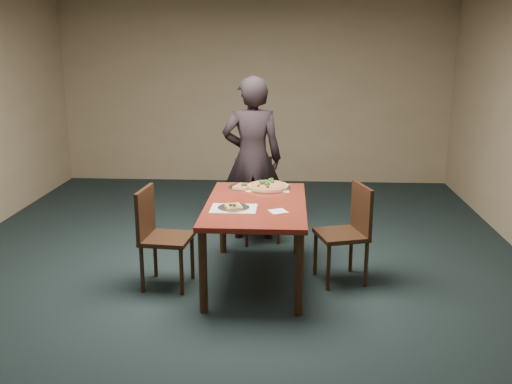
# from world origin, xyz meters

# --- Properties ---
(ground) EXTENTS (8.00, 8.00, 0.00)m
(ground) POSITION_xyz_m (0.00, 0.00, 0.00)
(ground) COLOR black
(ground) RESTS_ON ground
(room_shell) EXTENTS (8.00, 8.00, 8.00)m
(room_shell) POSITION_xyz_m (0.00, 0.00, 1.74)
(room_shell) COLOR tan
(room_shell) RESTS_ON ground
(dining_table) EXTENTS (0.90, 1.50, 0.75)m
(dining_table) POSITION_xyz_m (0.25, 0.09, 0.66)
(dining_table) COLOR maroon
(dining_table) RESTS_ON ground
(chair_far) EXTENTS (0.53, 0.53, 0.91)m
(chair_far) POSITION_xyz_m (0.19, 1.26, 0.52)
(chair_far) COLOR black
(chair_far) RESTS_ON ground
(chair_left) EXTENTS (0.46, 0.46, 0.91)m
(chair_left) POSITION_xyz_m (-0.62, -0.08, 0.52)
(chair_left) COLOR black
(chair_left) RESTS_ON ground
(chair_right) EXTENTS (0.52, 0.52, 0.91)m
(chair_right) POSITION_xyz_m (1.11, 0.13, 0.52)
(chair_right) COLOR black
(chair_right) RESTS_ON ground
(diner) EXTENTS (0.69, 0.48, 1.82)m
(diner) POSITION_xyz_m (0.14, 1.30, 0.91)
(diner) COLOR black
(diner) RESTS_ON ground
(placemat_main) EXTENTS (0.42, 0.32, 0.00)m
(placemat_main) POSITION_xyz_m (0.34, 0.62, 0.75)
(placemat_main) COLOR white
(placemat_main) RESTS_ON dining_table
(placemat_near) EXTENTS (0.40, 0.30, 0.00)m
(placemat_near) POSITION_xyz_m (0.07, -0.11, 0.75)
(placemat_near) COLOR white
(placemat_near) RESTS_ON dining_table
(pizza_pan) EXTENTS (0.44, 0.44, 0.08)m
(pizza_pan) POSITION_xyz_m (0.34, 0.62, 0.77)
(pizza_pan) COLOR silver
(pizza_pan) RESTS_ON dining_table
(slice_plate_near) EXTENTS (0.28, 0.28, 0.06)m
(slice_plate_near) POSITION_xyz_m (0.07, -0.11, 0.76)
(slice_plate_near) COLOR silver
(slice_plate_near) RESTS_ON dining_table
(slice_plate_far) EXTENTS (0.28, 0.28, 0.06)m
(slice_plate_far) POSITION_xyz_m (0.08, 0.62, 0.76)
(slice_plate_far) COLOR silver
(slice_plate_far) RESTS_ON dining_table
(napkin) EXTENTS (0.19, 0.19, 0.01)m
(napkin) POSITION_xyz_m (0.46, -0.18, 0.75)
(napkin) COLOR white
(napkin) RESTS_ON dining_table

